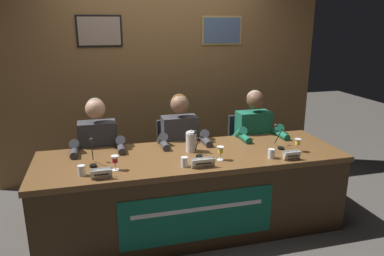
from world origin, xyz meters
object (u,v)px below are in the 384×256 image
(panelist_right, at_px, (256,138))
(nameplate_left, at_px, (101,174))
(juice_glass_left, at_px, (115,160))
(nameplate_center, at_px, (203,163))
(conference_table, at_px, (195,183))
(microphone_right, at_px, (279,140))
(juice_glass_right, at_px, (298,143))
(panelist_left, at_px, (98,151))
(chair_center, at_px, (178,162))
(chair_left, at_px, (100,170))
(chair_right, at_px, (248,155))
(juice_glass_center, at_px, (220,151))
(nameplate_right, at_px, (292,155))
(microphone_left, at_px, (93,157))
(water_cup_right, at_px, (271,154))
(panelist_center, at_px, (181,144))
(microphone_center, at_px, (198,148))
(water_cup_left, at_px, (82,171))
(water_cup_center, at_px, (184,162))
(water_pitcher_central, at_px, (191,142))

(panelist_right, bearing_deg, nameplate_left, -154.83)
(juice_glass_left, xyz_separation_m, nameplate_center, (0.71, -0.12, -0.05))
(conference_table, distance_m, microphone_right, 0.91)
(conference_table, relative_size, juice_glass_right, 22.52)
(panelist_right, bearing_deg, panelist_left, 180.00)
(chair_center, relative_size, microphone_right, 4.09)
(chair_left, distance_m, juice_glass_right, 2.01)
(chair_right, distance_m, microphone_right, 0.77)
(juice_glass_center, height_order, nameplate_right, juice_glass_center)
(juice_glass_left, height_order, microphone_left, microphone_left)
(water_cup_right, bearing_deg, microphone_right, 49.86)
(conference_table, height_order, microphone_left, microphone_left)
(panelist_center, distance_m, microphone_center, 0.50)
(water_cup_left, height_order, panelist_center, panelist_center)
(water_cup_center, bearing_deg, water_pitcher_central, 66.81)
(nameplate_center, bearing_deg, chair_left, 131.45)
(panelist_right, height_order, nameplate_right, panelist_right)
(juice_glass_left, height_order, chair_center, chair_center)
(chair_left, height_order, panelist_center, panelist_center)
(microphone_center, bearing_deg, chair_center, 93.46)
(chair_left, relative_size, chair_center, 1.00)
(water_pitcher_central, bearing_deg, conference_table, -94.51)
(panelist_left, height_order, chair_center, panelist_left)
(water_cup_center, bearing_deg, chair_center, 81.31)
(juice_glass_left, height_order, chair_right, chair_right)
(microphone_left, height_order, microphone_right, same)
(conference_table, xyz_separation_m, panelist_center, (0.00, 0.54, 0.19))
(microphone_left, relative_size, nameplate_center, 1.09)
(water_cup_right, bearing_deg, panelist_center, 132.93)
(chair_right, bearing_deg, microphone_left, -158.57)
(chair_center, relative_size, water_cup_center, 10.39)
(microphone_left, xyz_separation_m, nameplate_right, (1.69, -0.31, -0.03))
(nameplate_center, height_order, water_pitcher_central, water_pitcher_central)
(chair_left, xyz_separation_m, chair_right, (1.66, 0.00, 0.00))
(microphone_left, height_order, water_pitcher_central, microphone_left)
(juice_glass_left, bearing_deg, juice_glass_center, -0.18)
(juice_glass_left, bearing_deg, water_pitcher_central, 21.42)
(nameplate_left, relative_size, water_cup_center, 1.90)
(water_cup_center, bearing_deg, juice_glass_right, 4.84)
(water_cup_center, distance_m, microphone_center, 0.29)
(panelist_right, relative_size, water_cup_right, 14.24)
(water_cup_left, height_order, microphone_left, microphone_left)
(juice_glass_left, bearing_deg, water_cup_left, -170.05)
(juice_glass_center, bearing_deg, panelist_left, 148.52)
(microphone_left, relative_size, juice_glass_right, 1.74)
(water_cup_center, bearing_deg, panelist_left, 134.60)
(juice_glass_right, bearing_deg, chair_left, 155.84)
(panelist_left, height_order, juice_glass_center, panelist_left)
(nameplate_center, relative_size, juice_glass_center, 1.60)
(juice_glass_center, distance_m, juice_glass_right, 0.77)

